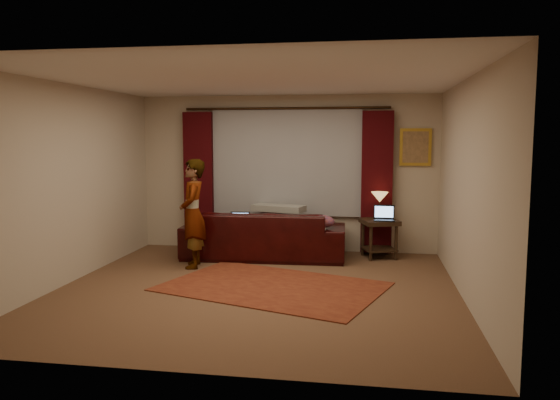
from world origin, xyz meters
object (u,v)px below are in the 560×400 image
object	(u,v)px
sofa	(264,225)
tiffany_lamp	(380,206)
laptop_sofa	(239,220)
laptop_table	(384,213)
person	(193,214)
end_table	(379,239)

from	to	relation	value
sofa	tiffany_lamp	bearing A→B (deg)	-172.22
laptop_sofa	laptop_table	bearing A→B (deg)	5.63
tiffany_lamp	person	distance (m)	2.94
laptop_sofa	tiffany_lamp	bearing A→B (deg)	10.36
sofa	person	xyz separation A→B (m)	(-0.91, -0.81, 0.28)
laptop_sofa	laptop_table	distance (m)	2.26
sofa	end_table	bearing A→B (deg)	-174.16
laptop_sofa	end_table	bearing A→B (deg)	8.78
sofa	end_table	distance (m)	1.84
laptop_sofa	laptop_table	xyz separation A→B (m)	(2.22, 0.41, 0.11)
sofa	end_table	world-z (taller)	sofa
end_table	person	xyz separation A→B (m)	(-2.71, -1.08, 0.49)
person	laptop_table	bearing A→B (deg)	94.63
sofa	laptop_table	world-z (taller)	sofa
laptop_sofa	laptop_table	world-z (taller)	laptop_table
end_table	person	size ratio (longest dim) A/B	0.39
sofa	person	distance (m)	1.25
sofa	tiffany_lamp	size ratio (longest dim) A/B	5.92
sofa	tiffany_lamp	distance (m)	1.86
laptop_table	sofa	bearing A→B (deg)	-175.21
sofa	laptop_sofa	bearing A→B (deg)	33.62
laptop_sofa	person	world-z (taller)	person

